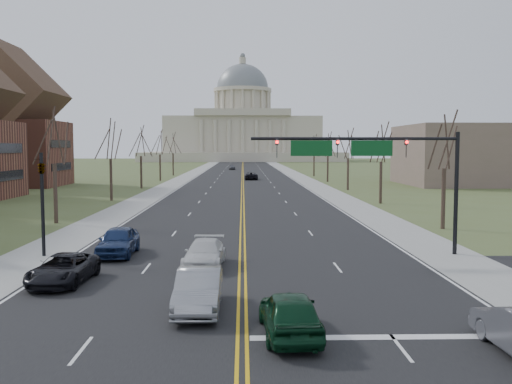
{
  "coord_description": "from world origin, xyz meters",
  "views": [
    {
      "loc": [
        0.03,
        -19.37,
        6.31
      ],
      "look_at": [
        1.01,
        22.58,
        3.0
      ],
      "focal_mm": 40.0,
      "sensor_mm": 36.0,
      "label": 1
    }
  ],
  "objects_px": {
    "signal_left": "(42,192)",
    "car_sb_inner_second": "(205,254)",
    "car_sb_inner_lead": "(199,290)",
    "car_sb_outer_lead": "(63,269)",
    "signal_mast": "(371,157)",
    "car_far_nb": "(251,176)",
    "car_far_sb": "(232,167)",
    "car_nb_inner_lead": "(290,313)",
    "car_sb_outer_second": "(118,241)"
  },
  "relations": [
    {
      "from": "car_sb_inner_lead",
      "to": "car_far_sb",
      "type": "relative_size",
      "value": 1.18
    },
    {
      "from": "signal_mast",
      "to": "car_nb_inner_lead",
      "type": "bearing_deg",
      "value": -112.26
    },
    {
      "from": "car_sb_inner_lead",
      "to": "car_sb_outer_lead",
      "type": "relative_size",
      "value": 1.0
    },
    {
      "from": "car_nb_inner_lead",
      "to": "car_sb_inner_lead",
      "type": "bearing_deg",
      "value": -46.04
    },
    {
      "from": "car_nb_inner_lead",
      "to": "car_sb_inner_second",
      "type": "height_order",
      "value": "car_nb_inner_lead"
    },
    {
      "from": "car_far_nb",
      "to": "car_sb_outer_second",
      "type": "bearing_deg",
      "value": 82.81
    },
    {
      "from": "signal_left",
      "to": "car_sb_inner_lead",
      "type": "relative_size",
      "value": 1.25
    },
    {
      "from": "car_sb_outer_lead",
      "to": "car_far_sb",
      "type": "relative_size",
      "value": 1.18
    },
    {
      "from": "car_sb_outer_lead",
      "to": "car_far_sb",
      "type": "distance_m",
      "value": 133.33
    },
    {
      "from": "car_sb_inner_second",
      "to": "car_far_nb",
      "type": "height_order",
      "value": "car_far_nb"
    },
    {
      "from": "car_far_nb",
      "to": "car_far_sb",
      "type": "distance_m",
      "value": 49.03
    },
    {
      "from": "car_sb_inner_lead",
      "to": "car_sb_inner_second",
      "type": "height_order",
      "value": "car_sb_inner_lead"
    },
    {
      "from": "car_sb_inner_second",
      "to": "car_sb_outer_second",
      "type": "bearing_deg",
      "value": 150.54
    },
    {
      "from": "signal_mast",
      "to": "car_far_nb",
      "type": "height_order",
      "value": "signal_mast"
    },
    {
      "from": "car_sb_inner_lead",
      "to": "car_far_nb",
      "type": "relative_size",
      "value": 0.89
    },
    {
      "from": "car_sb_outer_second",
      "to": "car_far_sb",
      "type": "relative_size",
      "value": 1.2
    },
    {
      "from": "car_sb_inner_second",
      "to": "car_far_nb",
      "type": "bearing_deg",
      "value": 90.61
    },
    {
      "from": "car_sb_inner_lead",
      "to": "car_sb_outer_lead",
      "type": "bearing_deg",
      "value": 145.36
    },
    {
      "from": "car_nb_inner_lead",
      "to": "car_sb_inner_lead",
      "type": "relative_size",
      "value": 0.95
    },
    {
      "from": "signal_left",
      "to": "car_sb_outer_lead",
      "type": "height_order",
      "value": "signal_left"
    },
    {
      "from": "signal_mast",
      "to": "car_sb_outer_second",
      "type": "bearing_deg",
      "value": 179.28
    },
    {
      "from": "car_nb_inner_lead",
      "to": "car_sb_inner_second",
      "type": "xyz_separation_m",
      "value": [
        -3.59,
        11.11,
        -0.07
      ]
    },
    {
      "from": "signal_mast",
      "to": "car_sb_outer_second",
      "type": "xyz_separation_m",
      "value": [
        -14.69,
        0.18,
        -4.92
      ]
    },
    {
      "from": "car_far_nb",
      "to": "signal_mast",
      "type": "bearing_deg",
      "value": 93.62
    },
    {
      "from": "signal_mast",
      "to": "signal_left",
      "type": "bearing_deg",
      "value": 180.0
    },
    {
      "from": "signal_mast",
      "to": "car_far_nb",
      "type": "xyz_separation_m",
      "value": [
        -5.8,
        77.73,
        -5.0
      ]
    },
    {
      "from": "signal_left",
      "to": "car_sb_inner_second",
      "type": "xyz_separation_m",
      "value": [
        9.51,
        -3.18,
        -3.0
      ]
    },
    {
      "from": "car_sb_inner_lead",
      "to": "car_far_sb",
      "type": "xyz_separation_m",
      "value": [
        -1.3,
        137.79,
        -0.1
      ]
    },
    {
      "from": "car_sb_outer_lead",
      "to": "car_sb_inner_second",
      "type": "xyz_separation_m",
      "value": [
        6.3,
        3.5,
        0.03
      ]
    },
    {
      "from": "signal_left",
      "to": "car_sb_outer_lead",
      "type": "distance_m",
      "value": 8.01
    },
    {
      "from": "car_sb_inner_lead",
      "to": "car_far_nb",
      "type": "bearing_deg",
      "value": 87.84
    },
    {
      "from": "car_nb_inner_lead",
      "to": "car_sb_outer_second",
      "type": "relative_size",
      "value": 0.93
    },
    {
      "from": "signal_left",
      "to": "car_sb_outer_lead",
      "type": "relative_size",
      "value": 1.25
    },
    {
      "from": "car_sb_inner_lead",
      "to": "car_far_sb",
      "type": "bearing_deg",
      "value": 90.53
    },
    {
      "from": "car_sb_outer_lead",
      "to": "car_sb_inner_second",
      "type": "relative_size",
      "value": 1.0
    },
    {
      "from": "car_sb_outer_lead",
      "to": "car_sb_outer_second",
      "type": "bearing_deg",
      "value": 85.1
    },
    {
      "from": "signal_mast",
      "to": "car_nb_inner_lead",
      "type": "relative_size",
      "value": 2.67
    },
    {
      "from": "signal_left",
      "to": "car_sb_outer_second",
      "type": "relative_size",
      "value": 1.23
    },
    {
      "from": "signal_left",
      "to": "car_sb_inner_lead",
      "type": "height_order",
      "value": "signal_left"
    },
    {
      "from": "car_sb_outer_lead",
      "to": "signal_left",
      "type": "bearing_deg",
      "value": 119.43
    },
    {
      "from": "car_sb_outer_second",
      "to": "car_sb_inner_second",
      "type": "bearing_deg",
      "value": -33.32
    },
    {
      "from": "car_sb_inner_second",
      "to": "car_sb_inner_lead",
      "type": "bearing_deg",
      "value": -84.59
    },
    {
      "from": "car_sb_outer_second",
      "to": "car_far_nb",
      "type": "bearing_deg",
      "value": 82.79
    },
    {
      "from": "car_sb_inner_lead",
      "to": "car_sb_outer_lead",
      "type": "xyz_separation_m",
      "value": [
        -6.61,
        4.56,
        -0.12
      ]
    },
    {
      "from": "signal_mast",
      "to": "car_nb_inner_lead",
      "type": "xyz_separation_m",
      "value": [
        -5.85,
        -14.29,
        -4.98
      ]
    },
    {
      "from": "car_sb_inner_second",
      "to": "car_far_nb",
      "type": "distance_m",
      "value": 81.0
    },
    {
      "from": "car_nb_inner_lead",
      "to": "car_far_nb",
      "type": "height_order",
      "value": "car_nb_inner_lead"
    },
    {
      "from": "car_far_sb",
      "to": "signal_mast",
      "type": "bearing_deg",
      "value": -88.89
    },
    {
      "from": "car_sb_inner_lead",
      "to": "car_far_sb",
      "type": "distance_m",
      "value": 137.8
    },
    {
      "from": "signal_mast",
      "to": "car_far_sb",
      "type": "distance_m",
      "value": 127.08
    }
  ]
}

